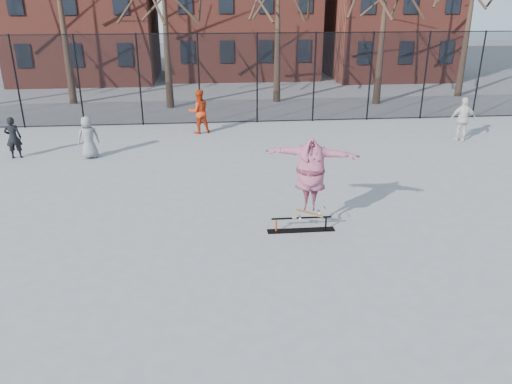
{
  "coord_description": "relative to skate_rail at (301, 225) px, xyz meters",
  "views": [
    {
      "loc": [
        -0.95,
        -9.5,
        5.74
      ],
      "look_at": [
        0.08,
        1.5,
        1.23
      ],
      "focal_mm": 35.0,
      "sensor_mm": 36.0,
      "label": 1
    }
  ],
  "objects": [
    {
      "name": "skater",
      "position": [
        0.19,
        -0.0,
        1.26
      ],
      "size": [
        2.37,
        1.25,
        1.86
      ],
      "primitive_type": "imported",
      "rotation": [
        0.0,
        0.0,
        -0.29
      ],
      "color": "#61327D",
      "rests_on": "skateboard"
    },
    {
      "name": "bystander_black",
      "position": [
        -9.32,
        6.83,
        0.61
      ],
      "size": [
        0.61,
        0.45,
        1.53
      ],
      "primitive_type": "imported",
      "rotation": [
        0.0,
        0.0,
        3.3
      ],
      "color": "black",
      "rests_on": "ground"
    },
    {
      "name": "skate_rail",
      "position": [
        0.0,
        0.0,
        0.0
      ],
      "size": [
        1.73,
        0.26,
        0.38
      ],
      "color": "black",
      "rests_on": "ground"
    },
    {
      "name": "fence",
      "position": [
        -1.27,
        11.22,
        1.91
      ],
      "size": [
        34.03,
        0.07,
        4.0
      ],
      "color": "black",
      "rests_on": "ground"
    },
    {
      "name": "bystander_white",
      "position": [
        7.9,
        7.49,
        0.73
      ],
      "size": [
        1.08,
        0.56,
        1.76
      ],
      "primitive_type": "imported",
      "rotation": [
        0.0,
        0.0,
        3.01
      ],
      "color": "beige",
      "rests_on": "ground"
    },
    {
      "name": "ground",
      "position": [
        -1.26,
        -1.78,
        -0.15
      ],
      "size": [
        100.0,
        100.0,
        0.0
      ],
      "primitive_type": "plane",
      "color": "slate"
    },
    {
      "name": "bystander_red",
      "position": [
        -2.68,
        9.64,
        0.78
      ],
      "size": [
        1.07,
        0.94,
        1.86
      ],
      "primitive_type": "imported",
      "rotation": [
        0.0,
        0.0,
        3.45
      ],
      "color": "#AD2E0F",
      "rests_on": "ground"
    },
    {
      "name": "bystander_grey",
      "position": [
        -6.62,
        6.56,
        0.62
      ],
      "size": [
        0.87,
        0.69,
        1.54
      ],
      "primitive_type": "imported",
      "rotation": [
        0.0,
        0.0,
        3.44
      ],
      "color": "slate",
      "rests_on": "ground"
    },
    {
      "name": "skateboard",
      "position": [
        0.19,
        -0.0,
        0.28
      ],
      "size": [
        0.78,
        0.19,
        0.09
      ],
      "primitive_type": null,
      "color": "#A57E42",
      "rests_on": "skate_rail"
    }
  ]
}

